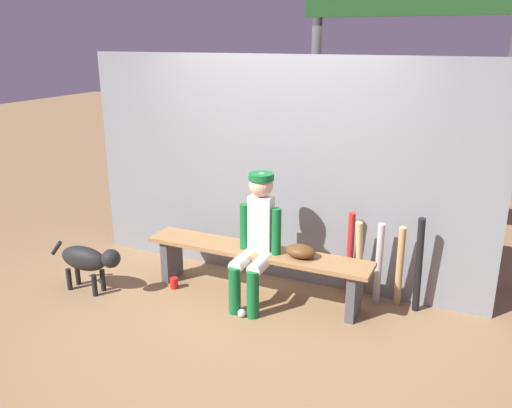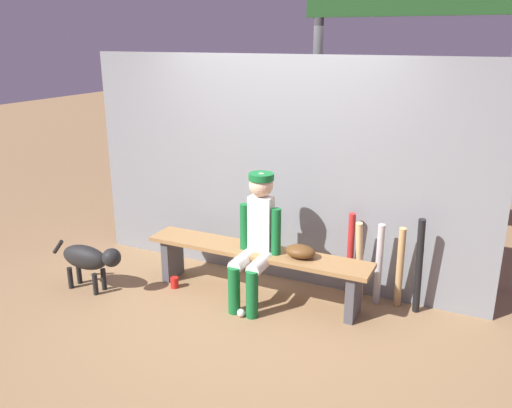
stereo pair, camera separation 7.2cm
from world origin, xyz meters
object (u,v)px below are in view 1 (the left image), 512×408
object	(u,v)px
baseball	(242,313)
dog	(88,260)
bat_wood_natural	(359,261)
bat_wood_tan	(400,267)
bat_aluminum_silver	(379,264)
scoreboard	(418,18)
dugout_bench	(256,260)
bat_aluminum_red	(350,254)
bat_aluminum_black	(419,266)
cup_on_bench	(267,243)
player_seated	(256,235)
cup_on_ground	(174,283)
baseball_glove	(301,251)

from	to	relation	value
baseball	dog	bearing A→B (deg)	-173.90
bat_wood_natural	dog	bearing A→B (deg)	-159.41
bat_wood_tan	dog	xyz separation A→B (m)	(-2.80, -0.93, -0.07)
bat_aluminum_silver	baseball	xyz separation A→B (m)	(-1.04, -0.75, -0.37)
scoreboard	dugout_bench	bearing A→B (deg)	-136.31
bat_aluminum_red	bat_wood_tan	xyz separation A→B (m)	(0.47, -0.05, -0.02)
dugout_bench	dog	distance (m)	1.63
bat_aluminum_black	bat_aluminum_silver	bearing A→B (deg)	177.06
cup_on_bench	scoreboard	world-z (taller)	scoreboard
bat_aluminum_red	dog	xyz separation A→B (m)	(-2.33, -0.98, -0.09)
cup_on_bench	dog	xyz separation A→B (m)	(-1.60, -0.67, -0.20)
bat_aluminum_silver	cup_on_bench	xyz separation A→B (m)	(-1.01, -0.25, 0.13)
player_seated	cup_on_ground	world-z (taller)	player_seated
cup_on_bench	player_seated	bearing A→B (deg)	-98.87
bat_wood_natural	cup_on_bench	size ratio (longest dim) A/B	7.31
cup_on_ground	cup_on_bench	distance (m)	1.05
baseball	cup_on_ground	world-z (taller)	cup_on_ground
bat_wood_natural	bat_aluminum_silver	world-z (taller)	bat_aluminum_silver
baseball_glove	scoreboard	size ratio (longest dim) A/B	0.08
dugout_bench	baseball_glove	bearing A→B (deg)	0.00
bat_wood_natural	cup_on_ground	bearing A→B (deg)	-163.11
player_seated	dog	world-z (taller)	player_seated
baseball	cup_on_ground	bearing A→B (deg)	165.40
cup_on_ground	scoreboard	world-z (taller)	scoreboard
bat_aluminum_red	baseball	world-z (taller)	bat_aluminum_red
baseball	cup_on_ground	xyz separation A→B (m)	(-0.86, 0.22, 0.02)
bat_wood_natural	bat_aluminum_silver	bearing A→B (deg)	0.98
baseball_glove	cup_on_bench	xyz separation A→B (m)	(-0.36, 0.08, -0.01)
bat_aluminum_silver	baseball	world-z (taller)	bat_aluminum_silver
baseball_glove	bat_aluminum_silver	size ratio (longest dim) A/B	0.35
baseball_glove	baseball	distance (m)	0.77
bat_aluminum_black	player_seated	bearing A→B (deg)	-163.22
dog	scoreboard	bearing A→B (deg)	32.25
player_seated	bat_wood_natural	distance (m)	1.00
player_seated	baseball_glove	bearing A→B (deg)	15.85
scoreboard	cup_on_ground	bearing A→B (deg)	-146.54
bat_wood_tan	cup_on_bench	bearing A→B (deg)	-167.61
dugout_bench	bat_aluminum_red	bearing A→B (deg)	25.69
baseball_glove	baseball	world-z (taller)	baseball_glove
bat_wood_tan	cup_on_bench	world-z (taller)	bat_wood_tan
bat_aluminum_black	cup_on_bench	world-z (taller)	bat_aluminum_black
bat_aluminum_silver	bat_wood_tan	xyz separation A→B (m)	(0.19, 0.01, -0.00)
bat_wood_tan	scoreboard	xyz separation A→B (m)	(-0.14, 0.75, 2.16)
bat_wood_natural	scoreboard	size ratio (longest dim) A/B	0.22
baseball_glove	dugout_bench	bearing A→B (deg)	180.00
baseball_glove	bat_aluminum_silver	xyz separation A→B (m)	(0.65, 0.33, -0.14)
player_seated	cup_on_bench	size ratio (longest dim) A/B	11.20
bat_aluminum_black	dog	size ratio (longest dim) A/B	1.09
bat_aluminum_black	dog	bearing A→B (deg)	-163.13
bat_aluminum_black	cup_on_bench	distance (m)	1.39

